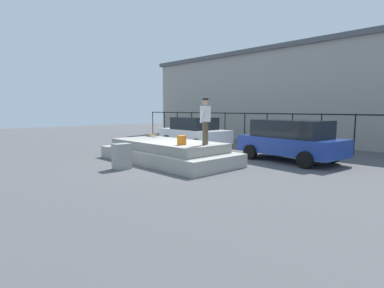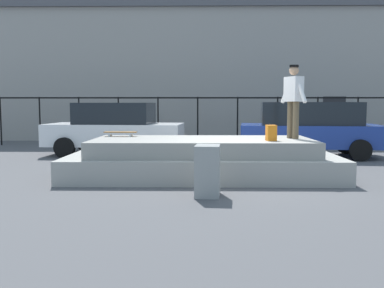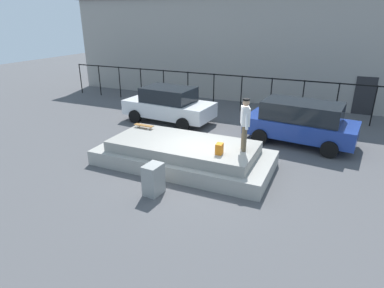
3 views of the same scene
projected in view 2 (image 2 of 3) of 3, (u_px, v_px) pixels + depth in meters
name	position (u px, v px, depth m)	size (l,w,h in m)	color
ground_plane	(232.00, 178.00, 9.95)	(60.00, 60.00, 0.00)	#4C4C4F
concrete_ledge	(202.00, 159.00, 10.13)	(6.12, 2.80, 0.87)	#9E9B93
skateboarder	(293.00, 96.00, 10.07)	(0.46, 0.91, 1.69)	brown
skateboard	(120.00, 132.00, 10.79)	(0.81, 0.25, 0.12)	brown
backpack	(271.00, 133.00, 9.54)	(0.28, 0.20, 0.34)	orange
car_white_sedan_near	(115.00, 128.00, 14.39)	(4.51, 2.43, 1.71)	white
car_blue_hatchback_mid	(309.00, 128.00, 13.88)	(4.50, 2.52, 1.73)	navy
utility_box	(208.00, 171.00, 7.95)	(0.44, 0.60, 0.93)	gray
fence_row	(218.00, 113.00, 17.56)	(24.06, 0.06, 1.95)	black
warehouse_building	(214.00, 75.00, 22.56)	(26.97, 6.55, 6.25)	gray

